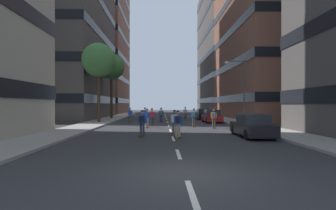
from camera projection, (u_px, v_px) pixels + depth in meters
The scene contains 24 objects.
ground_plane at pixel (168, 123), 30.39m from camera, with size 133.30×133.30×0.00m, color #333335.
sidewalk_left at pixel (105, 121), 32.97m from camera, with size 3.06×61.09×0.14m, color #9E9991.
sidewalk_right at pixel (229, 120), 33.37m from camera, with size 3.06×61.09×0.14m, color #9E9991.
lane_markings at pixel (168, 122), 31.18m from camera, with size 0.16×52.20×0.01m.
building_left_far at pixel (98, 41), 61.14m from camera, with size 12.86×19.55×34.42m.
building_right_mid at pixel (270, 20), 39.30m from camera, with size 12.86×22.14×29.73m.
building_right_far at pixel (230, 50), 61.95m from camera, with size 12.86×23.38×30.46m.
parked_car_near at pixel (252, 126), 16.96m from camera, with size 1.82×4.40×1.52m.
parked_car_mid at pixel (203, 114), 36.94m from camera, with size 1.82×4.40×1.52m.
parked_car_far at pixel (212, 117), 30.55m from camera, with size 1.82×4.40×1.52m.
street_tree_near at pixel (99, 61), 29.71m from camera, with size 3.92×3.92×9.07m.
street_tree_mid at pixel (111, 67), 37.21m from camera, with size 3.74×3.74×9.34m.
streetlamp_right at pixel (241, 85), 26.11m from camera, with size 2.13×0.30×6.50m.
skater_0 at pixel (130, 114), 30.07m from camera, with size 0.56×0.92×1.78m.
skater_1 at pixel (142, 121), 17.14m from camera, with size 0.56×0.92×1.78m.
skater_2 at pixel (145, 114), 32.02m from camera, with size 0.54×0.91×1.78m.
skater_3 at pixel (214, 117), 23.27m from camera, with size 0.57×0.92×1.78m.
skater_4 at pixel (194, 116), 24.75m from camera, with size 0.57×0.92×1.78m.
skater_5 at pixel (147, 117), 23.61m from camera, with size 0.55×0.92×1.78m.
skater_6 at pixel (178, 122), 16.35m from camera, with size 0.56×0.92×1.78m.
skater_7 at pixel (185, 113), 36.48m from camera, with size 0.53×0.90×1.78m.
skater_8 at pixel (161, 114), 29.34m from camera, with size 0.55×0.91×1.78m.
skater_9 at pixel (174, 121), 17.98m from camera, with size 0.56×0.92×1.78m.
skater_10 at pixel (152, 116), 25.62m from camera, with size 0.54×0.91×1.78m.
Camera 1 is at (-0.73, -8.16, 2.17)m, focal length 27.55 mm.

